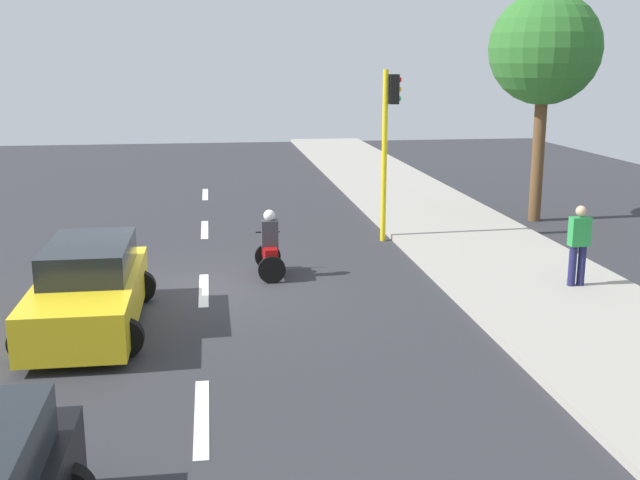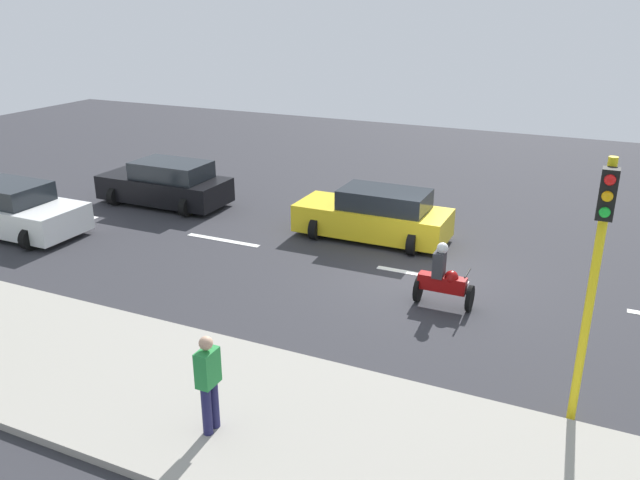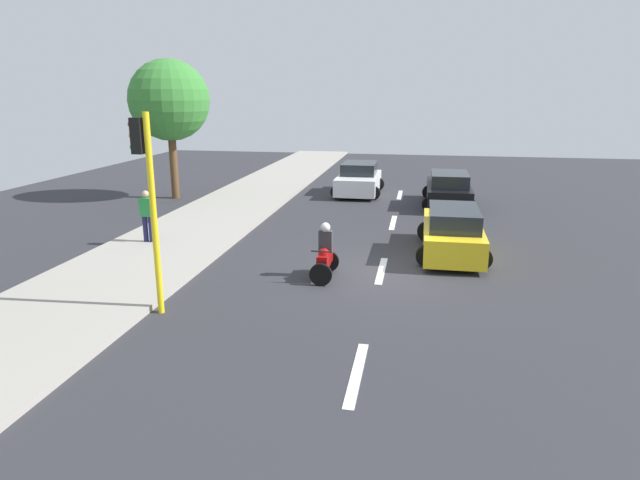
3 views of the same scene
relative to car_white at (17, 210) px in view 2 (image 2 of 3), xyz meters
The scene contains 11 objects.
ground_plane 12.11m from the car_white, 99.63° to the left, with size 40.00×60.00×0.10m, color #2D2D33.
sidewalk 12.93m from the car_white, 67.32° to the left, with size 4.00×60.00×0.15m, color #9E998E.
lane_stripe_far_north 2.14m from the car_white, behind, with size 0.20×2.40×0.01m, color white.
lane_stripe_north 6.29m from the car_white, 108.88° to the left, with size 0.20×2.40×0.01m, color white.
lane_stripe_mid 12.10m from the car_white, 99.63° to the left, with size 0.20×2.40×0.01m, color white.
car_white is the anchor object (origin of this frame).
car_yellow_cab 10.67m from the car_white, 112.20° to the left, with size 2.15×4.47×1.52m.
car_black 4.78m from the car_white, 151.91° to the left, with size 2.26×4.47×1.52m.
motorcycle 12.82m from the car_white, 92.46° to the left, with size 0.60×1.30×1.53m.
pedestrian_near_signal 12.10m from the car_white, 62.02° to the left, with size 0.40×0.24×1.69m.
traffic_light_corner 16.29m from the car_white, 79.92° to the left, with size 0.49×0.24×4.50m.
Camera 2 is at (14.71, 3.91, 6.63)m, focal length 35.92 mm.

